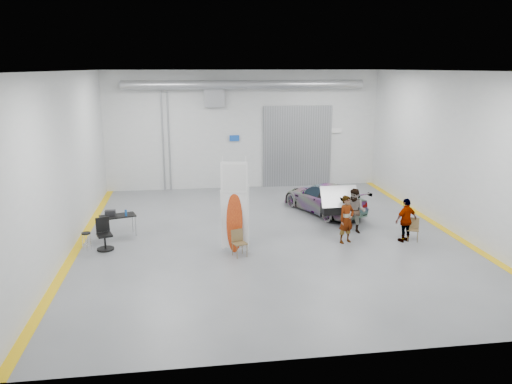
{
  "coord_description": "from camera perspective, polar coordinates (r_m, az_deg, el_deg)",
  "views": [
    {
      "loc": [
        -2.99,
        -17.34,
        6.12
      ],
      "look_at": [
        -0.39,
        0.9,
        1.5
      ],
      "focal_mm": 35.0,
      "sensor_mm": 36.0,
      "label": 1
    }
  ],
  "objects": [
    {
      "name": "person_c",
      "position": [
        18.66,
        16.78,
        -3.1
      ],
      "size": [
        1.01,
        0.66,
        1.61
      ],
      "primitive_type": "imported",
      "rotation": [
        0.0,
        0.0,
        3.47
      ],
      "color": "brown",
      "rests_on": "ground"
    },
    {
      "name": "ground",
      "position": [
        18.63,
        1.57,
        -5.11
      ],
      "size": [
        16.0,
        16.0,
        0.0
      ],
      "primitive_type": "plane",
      "color": "slate",
      "rests_on": "ground"
    },
    {
      "name": "work_table",
      "position": [
        19.15,
        -15.74,
        -2.6
      ],
      "size": [
        1.4,
        0.98,
        1.04
      ],
      "rotation": [
        0.0,
        0.0,
        0.3
      ],
      "color": "gray",
      "rests_on": "ground"
    },
    {
      "name": "shop_stool",
      "position": [
        18.16,
        -18.79,
        -5.36
      ],
      "size": [
        0.32,
        0.32,
        0.63
      ],
      "rotation": [
        0.0,
        0.0,
        -0.29
      ],
      "color": "black",
      "rests_on": "ground"
    },
    {
      "name": "room_shell",
      "position": [
        19.93,
        1.25,
        8.19
      ],
      "size": [
        14.02,
        16.18,
        6.01
      ],
      "color": "silver",
      "rests_on": "ground"
    },
    {
      "name": "person_a",
      "position": [
        18.04,
        10.29,
        -3.08
      ],
      "size": [
        0.74,
        0.63,
        1.74
      ],
      "primitive_type": "imported",
      "rotation": [
        0.0,
        0.0,
        0.4
      ],
      "color": "#986F53",
      "rests_on": "ground"
    },
    {
      "name": "folding_chair_near",
      "position": [
        16.68,
        -1.88,
        -6.44
      ],
      "size": [
        0.53,
        0.56,
        0.88
      ],
      "rotation": [
        0.0,
        0.0,
        0.34
      ],
      "color": "brown",
      "rests_on": "ground"
    },
    {
      "name": "sedan_car",
      "position": [
        21.76,
        7.8,
        -0.66
      ],
      "size": [
        3.26,
        4.71,
        1.26
      ],
      "primitive_type": "imported",
      "rotation": [
        0.0,
        0.0,
        3.52
      ],
      "color": "silver",
      "rests_on": "ground"
    },
    {
      "name": "office_chair",
      "position": [
        17.98,
        -16.88,
        -4.84
      ],
      "size": [
        0.61,
        0.64,
        1.09
      ],
      "rotation": [
        0.0,
        0.0,
        0.33
      ],
      "color": "black",
      "rests_on": "ground"
    },
    {
      "name": "person_b",
      "position": [
        19.18,
        11.24,
        -2.13
      ],
      "size": [
        1.05,
        1.0,
        1.71
      ],
      "primitive_type": "imported",
      "rotation": [
        0.0,
        0.0,
        -0.59
      ],
      "color": "slate",
      "rests_on": "ground"
    },
    {
      "name": "folding_chair_far",
      "position": [
        19.0,
        17.47,
        -4.58
      ],
      "size": [
        0.51,
        0.55,
        0.82
      ],
      "rotation": [
        0.0,
        0.0,
        -0.43
      ],
      "color": "brown",
      "rests_on": "ground"
    },
    {
      "name": "surfboard_display",
      "position": [
        16.79,
        -2.3,
        -2.5
      ],
      "size": [
        0.92,
        0.37,
        3.29
      ],
      "rotation": [
        0.0,
        0.0,
        -0.19
      ],
      "color": "white",
      "rests_on": "ground"
    },
    {
      "name": "trunk_lid",
      "position": [
        19.81,
        9.37,
        -0.24
      ],
      "size": [
        1.48,
        0.9,
        0.04
      ],
      "primitive_type": "cube",
      "color": "silver",
      "rests_on": "sedan_car"
    }
  ]
}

